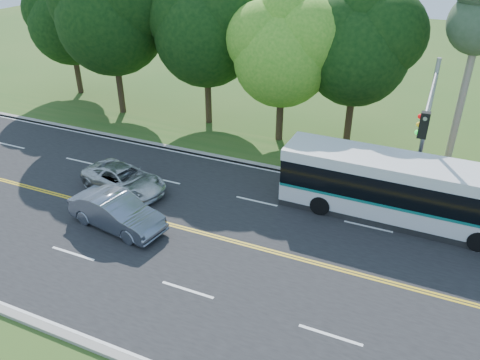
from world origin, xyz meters
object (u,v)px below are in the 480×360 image
at_px(traffic_signal, 426,122).
at_px(transit_bus, 407,192).
at_px(sedan, 117,212).
at_px(suv, 124,179).

distance_m(traffic_signal, transit_bus, 3.24).
height_order(traffic_signal, sedan, traffic_signal).
height_order(traffic_signal, suv, traffic_signal).
relative_size(traffic_signal, suv, 1.48).
bearing_deg(suv, transit_bus, -66.86).
distance_m(sedan, suv, 3.31).
bearing_deg(transit_bus, suv, -166.79).
bearing_deg(sedan, suv, 38.94).
height_order(sedan, suv, sedan).
height_order(transit_bus, suv, transit_bus).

